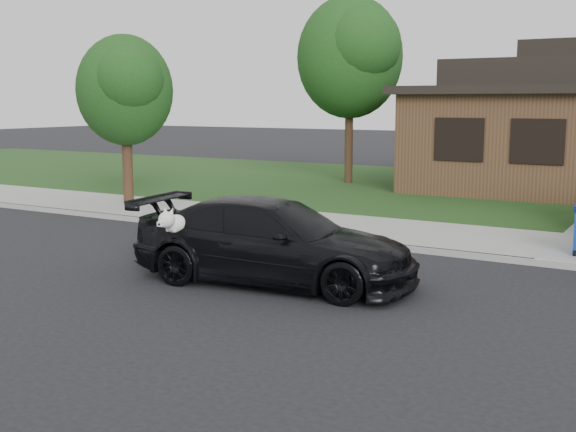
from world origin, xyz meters
The scene contains 7 objects.
ground centered at (0.00, 0.00, 0.00)m, with size 120.00×120.00×0.00m, color black.
sidewalk centered at (0.00, 5.00, 0.06)m, with size 60.00×3.00×0.12m, color gray.
curb centered at (0.00, 3.50, 0.06)m, with size 60.00×0.12×0.12m, color gray.
lawn centered at (0.00, 13.00, 0.07)m, with size 60.00×13.00×0.13m, color #193814.
sedan centered at (0.35, 0.08, 0.68)m, with size 4.87×2.50×1.36m.
tree_0 centered at (-4.34, 12.88, 4.48)m, with size 3.78×3.60×6.34m.
tree_2 centered at (-7.38, 5.11, 3.27)m, with size 2.73×2.60×4.59m.
Camera 1 is at (6.32, -9.68, 2.91)m, focal length 45.00 mm.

